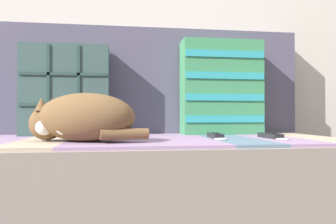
{
  "coord_description": "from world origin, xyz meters",
  "views": [
    {
      "loc": [
        0.01,
        -1.15,
        0.51
      ],
      "look_at": [
        0.19,
        0.06,
        0.52
      ],
      "focal_mm": 35.0,
      "sensor_mm": 36.0,
      "label": 1
    }
  ],
  "objects_px": {
    "couch": "(118,193)",
    "game_remote_near": "(216,136)",
    "throw_pillow_quilted": "(66,91)",
    "throw_pillow_striped": "(221,88)",
    "game_remote_far": "(271,136)",
    "sleeping_cat": "(80,118)"
  },
  "relations": [
    {
      "from": "couch",
      "to": "game_remote_near",
      "type": "distance_m",
      "value": 0.44
    },
    {
      "from": "couch",
      "to": "throw_pillow_quilted",
      "type": "bearing_deg",
      "value": 139.46
    },
    {
      "from": "throw_pillow_quilted",
      "to": "game_remote_near",
      "type": "xyz_separation_m",
      "value": [
        0.6,
        -0.26,
        -0.19
      ]
    },
    {
      "from": "couch",
      "to": "throw_pillow_quilted",
      "type": "height_order",
      "value": "throw_pillow_quilted"
    },
    {
      "from": "throw_pillow_striped",
      "to": "game_remote_near",
      "type": "relative_size",
      "value": 2.28
    },
    {
      "from": "couch",
      "to": "game_remote_far",
      "type": "height_order",
      "value": "game_remote_far"
    },
    {
      "from": "couch",
      "to": "game_remote_far",
      "type": "bearing_deg",
      "value": -10.78
    },
    {
      "from": "throw_pillow_striped",
      "to": "sleeping_cat",
      "type": "relative_size",
      "value": 1.1
    },
    {
      "from": "couch",
      "to": "game_remote_near",
      "type": "relative_size",
      "value": 9.54
    },
    {
      "from": "game_remote_near",
      "to": "throw_pillow_striped",
      "type": "bearing_deg",
      "value": 68.2
    },
    {
      "from": "throw_pillow_striped",
      "to": "game_remote_near",
      "type": "xyz_separation_m",
      "value": [
        -0.11,
        -0.26,
        -0.21
      ]
    },
    {
      "from": "game_remote_far",
      "to": "game_remote_near",
      "type": "bearing_deg",
      "value": 168.96
    },
    {
      "from": "throw_pillow_quilted",
      "to": "game_remote_far",
      "type": "relative_size",
      "value": 2.02
    },
    {
      "from": "throw_pillow_striped",
      "to": "sleeping_cat",
      "type": "xyz_separation_m",
      "value": [
        -0.6,
        -0.37,
        -0.14
      ]
    },
    {
      "from": "throw_pillow_quilted",
      "to": "game_remote_far",
      "type": "height_order",
      "value": "throw_pillow_quilted"
    },
    {
      "from": "throw_pillow_striped",
      "to": "game_remote_far",
      "type": "relative_size",
      "value": 2.25
    },
    {
      "from": "couch",
      "to": "throw_pillow_quilted",
      "type": "relative_size",
      "value": 4.64
    },
    {
      "from": "throw_pillow_quilted",
      "to": "game_remote_near",
      "type": "height_order",
      "value": "throw_pillow_quilted"
    },
    {
      "from": "couch",
      "to": "sleeping_cat",
      "type": "distance_m",
      "value": 0.36
    },
    {
      "from": "game_remote_near",
      "to": "throw_pillow_quilted",
      "type": "bearing_deg",
      "value": 156.21
    },
    {
      "from": "sleeping_cat",
      "to": "throw_pillow_quilted",
      "type": "bearing_deg",
      "value": 105.59
    },
    {
      "from": "throw_pillow_quilted",
      "to": "sleeping_cat",
      "type": "bearing_deg",
      "value": -74.41
    }
  ]
}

